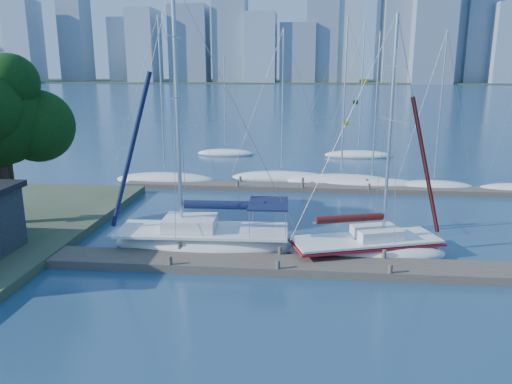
# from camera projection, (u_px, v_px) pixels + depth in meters

# --- Properties ---
(ground) EXTENTS (700.00, 700.00, 0.00)m
(ground) POSITION_uv_depth(u_px,v_px,m) (279.00, 269.00, 23.61)
(ground) COLOR #18354D
(ground) RESTS_ON ground
(near_dock) EXTENTS (26.00, 2.00, 0.40)m
(near_dock) POSITION_uv_depth(u_px,v_px,m) (279.00, 265.00, 23.56)
(near_dock) COLOR #453D32
(near_dock) RESTS_ON ground
(far_dock) EXTENTS (30.00, 1.80, 0.36)m
(far_dock) POSITION_uv_depth(u_px,v_px,m) (315.00, 188.00, 38.83)
(far_dock) COLOR #453D32
(far_dock) RESTS_ON ground
(far_shore) EXTENTS (800.00, 100.00, 1.50)m
(far_shore) POSITION_uv_depth(u_px,v_px,m) (304.00, 82.00, 332.58)
(far_shore) COLOR #38472D
(far_shore) RESTS_ON ground
(sailboat_navy) EXTENTS (9.58, 3.44, 14.04)m
(sailboat_navy) POSITION_uv_depth(u_px,v_px,m) (203.00, 231.00, 25.93)
(sailboat_navy) COLOR white
(sailboat_navy) RESTS_ON ground
(sailboat_maroon) EXTENTS (8.34, 4.88, 12.23)m
(sailboat_maroon) POSITION_uv_depth(u_px,v_px,m) (366.00, 238.00, 25.04)
(sailboat_maroon) COLOR white
(sailboat_maroon) RESTS_ON ground
(bg_boat_0) EXTENTS (8.64, 4.58, 13.62)m
(bg_boat_0) POSITION_uv_depth(u_px,v_px,m) (165.00, 179.00, 41.23)
(bg_boat_0) COLOR white
(bg_boat_0) RESTS_ON ground
(bg_boat_1) EXTENTS (8.81, 5.20, 12.68)m
(bg_boat_1) POSITION_uv_depth(u_px,v_px,m) (282.00, 177.00, 42.17)
(bg_boat_1) COLOR white
(bg_boat_1) RESTS_ON ground
(bg_boat_2) EXTENTS (9.15, 4.98, 13.42)m
(bg_boat_2) POSITION_uv_depth(u_px,v_px,m) (341.00, 181.00, 40.64)
(bg_boat_2) COLOR white
(bg_boat_2) RESTS_ON ground
(bg_boat_3) EXTENTS (8.28, 2.45, 12.22)m
(bg_boat_3) POSITION_uv_depth(u_px,v_px,m) (371.00, 184.00, 39.66)
(bg_boat_3) COLOR white
(bg_boat_3) RESTS_ON ground
(bg_boat_4) EXTENTS (6.50, 3.72, 12.29)m
(bg_boat_4) POSITION_uv_depth(u_px,v_px,m) (433.00, 186.00, 39.00)
(bg_boat_4) COLOR white
(bg_boat_4) RESTS_ON ground
(bg_boat_6) EXTENTS (6.43, 3.46, 10.71)m
(bg_boat_6) POSITION_uv_depth(u_px,v_px,m) (226.00, 153.00, 54.33)
(bg_boat_6) COLOR white
(bg_boat_6) RESTS_ON ground
(bg_boat_7) EXTENTS (7.42, 3.50, 14.05)m
(bg_boat_7) POSITION_uv_depth(u_px,v_px,m) (358.00, 155.00, 53.05)
(bg_boat_7) COLOR white
(bg_boat_7) RESTS_ON ground
(skyline) EXTENTS (502.13, 51.31, 99.79)m
(skyline) POSITION_uv_depth(u_px,v_px,m) (337.00, 24.00, 293.82)
(skyline) COLOR #7E8DA3
(skyline) RESTS_ON ground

